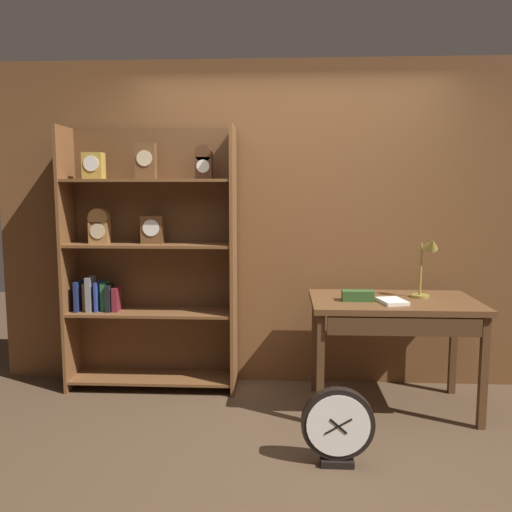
# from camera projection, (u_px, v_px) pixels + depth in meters

# --- Properties ---
(ground_plane) EXTENTS (10.00, 10.00, 0.00)m
(ground_plane) POSITION_uv_depth(u_px,v_px,m) (292.00, 464.00, 3.07)
(ground_plane) COLOR #4C3826
(back_wood_panel) EXTENTS (4.80, 0.05, 2.60)m
(back_wood_panel) POSITION_uv_depth(u_px,v_px,m) (291.00, 225.00, 4.28)
(back_wood_panel) COLOR brown
(back_wood_panel) RESTS_ON ground
(bookshelf) EXTENTS (1.33, 0.35, 2.07)m
(bookshelf) POSITION_uv_depth(u_px,v_px,m) (147.00, 259.00, 4.17)
(bookshelf) COLOR brown
(bookshelf) RESTS_ON ground
(workbench) EXTENTS (1.17, 0.73, 0.81)m
(workbench) POSITION_uv_depth(u_px,v_px,m) (394.00, 313.00, 3.75)
(workbench) COLOR brown
(workbench) RESTS_ON ground
(desk_lamp) EXTENTS (0.18, 0.18, 0.45)m
(desk_lamp) POSITION_uv_depth(u_px,v_px,m) (427.00, 263.00, 3.78)
(desk_lamp) COLOR olive
(desk_lamp) RESTS_ON workbench
(toolbox_small) EXTENTS (0.22, 0.10, 0.07)m
(toolbox_small) POSITION_uv_depth(u_px,v_px,m) (358.00, 296.00, 3.71)
(toolbox_small) COLOR #2D5123
(toolbox_small) RESTS_ON workbench
(open_repair_manual) EXTENTS (0.20, 0.25, 0.02)m
(open_repair_manual) POSITION_uv_depth(u_px,v_px,m) (392.00, 301.00, 3.64)
(open_repair_manual) COLOR silver
(open_repair_manual) RESTS_ON workbench
(round_clock_large) EXTENTS (0.42, 0.11, 0.46)m
(round_clock_large) POSITION_uv_depth(u_px,v_px,m) (338.00, 426.00, 3.03)
(round_clock_large) COLOR black
(round_clock_large) RESTS_ON ground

